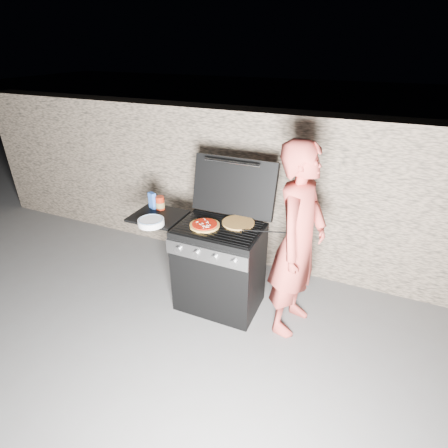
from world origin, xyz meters
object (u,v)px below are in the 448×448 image
at_px(sauce_jar, 160,203).
at_px(person, 298,243).
at_px(gas_grill, 197,262).
at_px(pizza_topped, 205,225).

bearing_deg(sauce_jar, person, -3.69).
relative_size(gas_grill, person, 0.75).
bearing_deg(sauce_jar, gas_grill, -15.09).
height_order(pizza_topped, sauce_jar, sauce_jar).
distance_m(pizza_topped, sauce_jar, 0.62).
height_order(gas_grill, pizza_topped, pizza_topped).
distance_m(gas_grill, person, 1.08).
bearing_deg(pizza_topped, person, 5.23).
bearing_deg(person, gas_grill, 101.35).
bearing_deg(gas_grill, person, 1.92).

